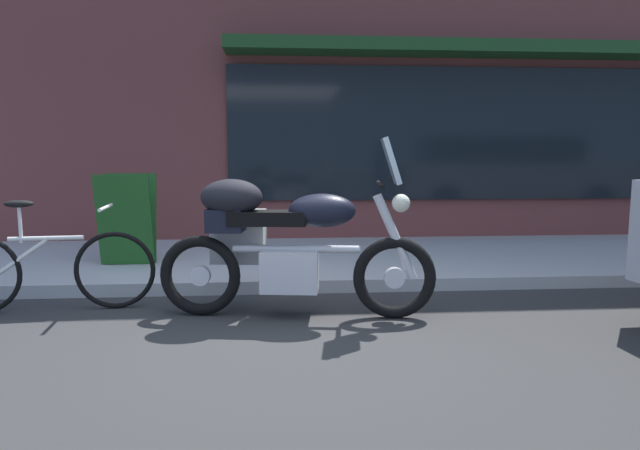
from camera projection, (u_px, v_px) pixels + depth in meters
name	position (u px, v px, depth m)	size (l,w,h in m)	color
ground_plane	(266.00, 344.00, 3.72)	(80.00, 80.00, 0.00)	#2E2E2E
touring_motorcycle	(280.00, 240.00, 4.31)	(2.16, 0.84, 1.40)	black
parked_bicycle	(47.00, 268.00, 4.44)	(1.67, 0.48, 0.91)	black
sandwich_board_sign	(127.00, 219.00, 5.78)	(0.55, 0.42, 0.94)	#1E511E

